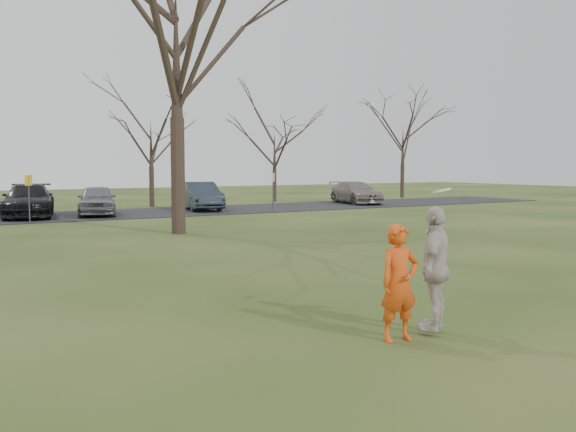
{
  "coord_description": "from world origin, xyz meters",
  "views": [
    {
      "loc": [
        -6.42,
        -6.59,
        2.51
      ],
      "look_at": [
        0.0,
        4.0,
        1.5
      ],
      "focal_mm": 39.22,
      "sensor_mm": 36.0,
      "label": 1
    }
  ],
  "objects_px": {
    "player_defender": "(399,283)",
    "car_4": "(97,200)",
    "big_tree": "(176,38)",
    "car_7": "(356,193)",
    "car_5": "(200,196)",
    "car_3": "(29,200)",
    "catching_play": "(435,268)"
  },
  "relations": [
    {
      "from": "car_7",
      "to": "catching_play",
      "type": "height_order",
      "value": "catching_play"
    },
    {
      "from": "car_5",
      "to": "car_3",
      "type": "bearing_deg",
      "value": -169.9
    },
    {
      "from": "car_3",
      "to": "car_7",
      "type": "height_order",
      "value": "car_3"
    },
    {
      "from": "player_defender",
      "to": "car_7",
      "type": "bearing_deg",
      "value": 60.9
    },
    {
      "from": "car_7",
      "to": "big_tree",
      "type": "xyz_separation_m",
      "value": [
        -16.1,
        -10.44,
        6.26
      ]
    },
    {
      "from": "car_3",
      "to": "big_tree",
      "type": "height_order",
      "value": "big_tree"
    },
    {
      "from": "car_5",
      "to": "catching_play",
      "type": "bearing_deg",
      "value": -96.28
    },
    {
      "from": "car_3",
      "to": "car_4",
      "type": "xyz_separation_m",
      "value": [
        3.04,
        -0.64,
        -0.04
      ]
    },
    {
      "from": "player_defender",
      "to": "car_3",
      "type": "distance_m",
      "value": 25.09
    },
    {
      "from": "car_3",
      "to": "player_defender",
      "type": "bearing_deg",
      "value": -75.31
    },
    {
      "from": "car_4",
      "to": "catching_play",
      "type": "bearing_deg",
      "value": -78.03
    },
    {
      "from": "car_3",
      "to": "car_5",
      "type": "bearing_deg",
      "value": 13.0
    },
    {
      "from": "car_3",
      "to": "catching_play",
      "type": "bearing_deg",
      "value": -73.69
    },
    {
      "from": "car_4",
      "to": "car_7",
      "type": "xyz_separation_m",
      "value": [
        16.59,
        0.88,
        -0.05
      ]
    },
    {
      "from": "player_defender",
      "to": "car_7",
      "type": "xyz_separation_m",
      "value": [
        18.59,
        25.31,
        -0.1
      ]
    },
    {
      "from": "car_5",
      "to": "car_7",
      "type": "height_order",
      "value": "car_5"
    },
    {
      "from": "player_defender",
      "to": "big_tree",
      "type": "relative_size",
      "value": 0.12
    },
    {
      "from": "player_defender",
      "to": "car_3",
      "type": "relative_size",
      "value": 0.31
    },
    {
      "from": "car_4",
      "to": "car_5",
      "type": "height_order",
      "value": "car_5"
    },
    {
      "from": "big_tree",
      "to": "car_7",
      "type": "bearing_deg",
      "value": 32.98
    },
    {
      "from": "car_3",
      "to": "car_4",
      "type": "bearing_deg",
      "value": 0.51
    },
    {
      "from": "car_3",
      "to": "car_7",
      "type": "bearing_deg",
      "value": 13.04
    },
    {
      "from": "car_3",
      "to": "car_7",
      "type": "relative_size",
      "value": 1.12
    },
    {
      "from": "car_4",
      "to": "catching_play",
      "type": "relative_size",
      "value": 2.05
    },
    {
      "from": "car_7",
      "to": "big_tree",
      "type": "height_order",
      "value": "big_tree"
    },
    {
      "from": "car_5",
      "to": "player_defender",
      "type": "bearing_deg",
      "value": -97.76
    },
    {
      "from": "car_7",
      "to": "car_5",
      "type": "bearing_deg",
      "value": -168.57
    },
    {
      "from": "car_5",
      "to": "catching_play",
      "type": "xyz_separation_m",
      "value": [
        -7.08,
        -25.16,
        0.19
      ]
    },
    {
      "from": "player_defender",
      "to": "car_4",
      "type": "relative_size",
      "value": 0.38
    },
    {
      "from": "car_7",
      "to": "player_defender",
      "type": "bearing_deg",
      "value": -115.62
    },
    {
      "from": "car_7",
      "to": "catching_play",
      "type": "distance_m",
      "value": 30.98
    },
    {
      "from": "player_defender",
      "to": "car_4",
      "type": "xyz_separation_m",
      "value": [
        2.01,
        24.43,
        -0.06
      ]
    }
  ]
}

